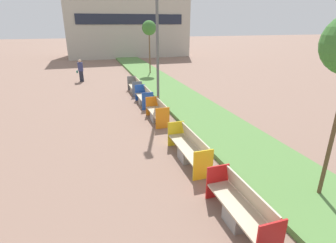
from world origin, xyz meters
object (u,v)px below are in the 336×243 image
bench_orange_frame (158,114)px  sapling_tree_far (149,28)px  bench_blue_frame (144,98)px  pedestrian_walking (81,70)px  bench_yellow_frame (189,150)px  bench_red_frame (241,210)px  bench_grey_frame (135,87)px  street_lamp_post (157,24)px

bench_orange_frame → sapling_tree_far: sapling_tree_far is taller
bench_blue_frame → pedestrian_walking: 8.32m
bench_yellow_frame → bench_blue_frame: same height
bench_red_frame → bench_grey_frame: (-0.00, 12.65, -0.01)m
street_lamp_post → sapling_tree_far: 9.66m
bench_red_frame → bench_yellow_frame: size_ratio=0.88×
bench_yellow_frame → street_lamp_post: street_lamp_post is taller
bench_orange_frame → pedestrian_walking: 10.93m
bench_red_frame → street_lamp_post: 9.98m
bench_orange_frame → bench_blue_frame: size_ratio=0.97×
bench_yellow_frame → pedestrian_walking: bearing=103.2°
bench_orange_frame → bench_blue_frame: (0.00, 2.80, 0.00)m
bench_blue_frame → bench_grey_frame: bearing=90.0°
bench_red_frame → bench_orange_frame: size_ratio=1.13×
bench_blue_frame → sapling_tree_far: 9.80m
pedestrian_walking → bench_blue_frame: bearing=-66.2°
bench_red_frame → bench_grey_frame: bearing=90.0°
bench_blue_frame → sapling_tree_far: sapling_tree_far is taller
bench_grey_frame → street_lamp_post: (0.62, -3.48, 3.91)m
bench_blue_frame → bench_grey_frame: same height
bench_yellow_frame → sapling_tree_far: (2.48, 15.49, 3.52)m
sapling_tree_far → pedestrian_walking: size_ratio=2.66×
bench_orange_frame → bench_grey_frame: (-0.00, 5.60, -0.00)m
bench_orange_frame → bench_grey_frame: bearing=90.0°
bench_grey_frame → pedestrian_walking: size_ratio=1.10×
bench_blue_frame → bench_red_frame: bearing=-90.0°
bench_yellow_frame → bench_blue_frame: bearing=90.0°
bench_yellow_frame → bench_red_frame: bearing=-90.1°
bench_grey_frame → bench_blue_frame: bearing=-90.0°
bench_orange_frame → street_lamp_post: street_lamp_post is taller
pedestrian_walking → bench_orange_frame: bearing=-72.1°
bench_grey_frame → bench_red_frame: bearing=-90.0°
pedestrian_walking → bench_grey_frame: bearing=-55.0°
bench_orange_frame → sapling_tree_far: bearing=77.9°
bench_yellow_frame → bench_grey_frame: size_ratio=1.31×
bench_blue_frame → bench_yellow_frame: bearing=-90.0°
bench_red_frame → pedestrian_walking: (-3.36, 17.45, 0.50)m
bench_red_frame → sapling_tree_far: size_ratio=0.48×
bench_red_frame → bench_blue_frame: 9.85m
street_lamp_post → pedestrian_walking: 9.79m
bench_yellow_frame → bench_orange_frame: size_ratio=1.29×
bench_orange_frame → pedestrian_walking: (-3.35, 10.39, 0.51)m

